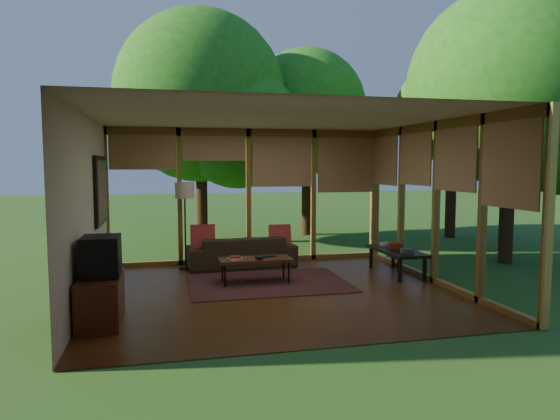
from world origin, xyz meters
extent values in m
plane|color=#5B3218|center=(0.00, 0.00, 0.00)|extent=(5.50, 5.50, 0.00)
plane|color=white|center=(0.00, 0.00, 2.70)|extent=(5.50, 5.50, 0.00)
cube|color=beige|center=(-2.75, 0.00, 1.35)|extent=(0.04, 5.00, 2.70)
cube|color=beige|center=(0.00, -2.50, 1.35)|extent=(5.50, 0.04, 2.70)
cube|color=olive|center=(0.00, 2.50, 1.35)|extent=(5.50, 0.12, 2.70)
cube|color=olive|center=(2.75, 0.00, 1.35)|extent=(0.12, 5.00, 2.70)
plane|color=#2C5B22|center=(8.00, 8.00, -0.01)|extent=(40.00, 40.00, 0.00)
cylinder|color=#381E14|center=(-0.74, 5.33, 2.37)|extent=(0.28, 0.28, 4.73)
sphere|color=#196016|center=(-0.74, 5.33, 3.68)|extent=(4.28, 4.28, 4.28)
cylinder|color=#381E14|center=(2.28, 6.21, 2.29)|extent=(0.28, 0.28, 4.57)
sphere|color=#196016|center=(2.28, 6.21, 3.55)|extent=(3.35, 3.35, 3.35)
cylinder|color=#381E14|center=(4.95, 1.23, 2.25)|extent=(0.28, 0.28, 4.50)
sphere|color=#196016|center=(4.95, 1.23, 3.50)|extent=(3.88, 3.88, 3.88)
cylinder|color=#381E14|center=(5.74, 4.70, 2.18)|extent=(0.28, 0.28, 4.35)
sphere|color=#196016|center=(5.74, 4.70, 3.38)|extent=(2.74, 2.74, 2.74)
cube|color=maroon|center=(-0.01, 0.55, 0.01)|extent=(2.64, 1.87, 0.01)
imported|color=#332619|center=(-0.22, 2.00, 0.30)|extent=(2.10, 0.92, 0.60)
cube|color=maroon|center=(-0.97, 1.95, 0.61)|extent=(0.46, 0.24, 0.48)
cube|color=maroon|center=(0.53, 1.95, 0.59)|extent=(0.42, 0.22, 0.44)
cube|color=beige|center=(-0.56, 0.55, 0.44)|extent=(0.25, 0.21, 0.03)
cube|color=maroon|center=(-0.56, 0.55, 0.47)|extent=(0.18, 0.13, 0.03)
cube|color=black|center=(0.04, 0.68, 0.44)|extent=(0.20, 0.15, 0.03)
ellipsoid|color=black|center=(-0.16, 0.50, 0.46)|extent=(0.16, 0.16, 0.07)
cube|color=#592A18|center=(-2.47, -1.05, 0.30)|extent=(0.50, 1.00, 0.60)
cube|color=black|center=(-2.45, -1.05, 0.85)|extent=(0.45, 0.55, 0.50)
cube|color=#32584E|center=(2.40, 0.31, 0.49)|extent=(0.24, 0.20, 0.08)
cube|color=maroon|center=(2.40, 0.76, 0.51)|extent=(0.27, 0.22, 0.11)
cube|color=beige|center=(2.40, 1.16, 0.48)|extent=(0.21, 0.17, 0.05)
cylinder|color=black|center=(-1.29, 2.05, 0.01)|extent=(0.26, 0.26, 0.03)
cylinder|color=black|center=(-1.29, 2.05, 0.79)|extent=(0.03, 0.03, 1.52)
cylinder|color=beige|center=(-1.29, 2.05, 1.50)|extent=(0.36, 0.36, 0.30)
cube|color=#592A18|center=(-0.21, 0.60, 0.40)|extent=(1.20, 0.50, 0.05)
cylinder|color=black|center=(-0.74, 0.42, 0.19)|extent=(0.03, 0.03, 0.38)
cylinder|color=black|center=(0.32, 0.42, 0.19)|extent=(0.03, 0.03, 0.38)
cylinder|color=black|center=(-0.74, 0.78, 0.19)|extent=(0.03, 0.03, 0.38)
cylinder|color=black|center=(0.32, 0.78, 0.19)|extent=(0.03, 0.03, 0.38)
cube|color=black|center=(2.40, 0.71, 0.43)|extent=(0.60, 1.40, 0.05)
cube|color=black|center=(2.17, 0.11, 0.20)|extent=(0.05, 0.05, 0.40)
cube|color=black|center=(2.63, 0.11, 0.20)|extent=(0.05, 0.05, 0.40)
cube|color=black|center=(2.17, 1.31, 0.20)|extent=(0.05, 0.05, 0.40)
cube|color=black|center=(2.63, 1.31, 0.20)|extent=(0.05, 0.05, 0.40)
cube|color=black|center=(-2.72, 1.40, 1.55)|extent=(0.05, 1.35, 1.15)
cube|color=#185A6E|center=(-2.69, 1.40, 1.55)|extent=(0.02, 1.20, 1.00)
camera|label=1|loc=(-1.67, -7.49, 1.98)|focal=32.00mm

